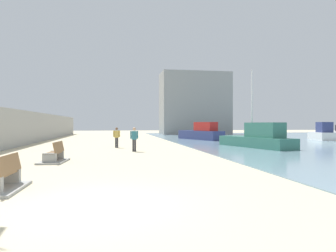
{
  "coord_description": "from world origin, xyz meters",
  "views": [
    {
      "loc": [
        0.46,
        -7.07,
        1.82
      ],
      "look_at": [
        3.43,
        10.43,
        1.7
      ],
      "focal_mm": 32.79,
      "sensor_mm": 36.0,
      "label": 1
    }
  ],
  "objects_px": {
    "boat_mid_bay": "(323,133)",
    "person_standing": "(134,138)",
    "bench_far": "(54,157)",
    "boat_distant": "(258,138)",
    "person_walking": "(117,136)",
    "bench_near": "(1,182)",
    "boat_nearest": "(201,133)"
  },
  "relations": [
    {
      "from": "boat_mid_bay",
      "to": "person_standing",
      "type": "bearing_deg",
      "value": -153.75
    },
    {
      "from": "bench_far",
      "to": "boat_distant",
      "type": "distance_m",
      "value": 14.98
    },
    {
      "from": "person_walking",
      "to": "boat_mid_bay",
      "type": "height_order",
      "value": "boat_mid_bay"
    },
    {
      "from": "bench_near",
      "to": "person_walking",
      "type": "relative_size",
      "value": 1.36
    },
    {
      "from": "boat_mid_bay",
      "to": "boat_nearest",
      "type": "height_order",
      "value": "boat_mid_bay"
    },
    {
      "from": "bench_far",
      "to": "person_walking",
      "type": "xyz_separation_m",
      "value": [
        2.95,
        8.48,
        0.66
      ]
    },
    {
      "from": "person_walking",
      "to": "bench_near",
      "type": "bearing_deg",
      "value": -101.97
    },
    {
      "from": "bench_far",
      "to": "person_walking",
      "type": "relative_size",
      "value": 1.39
    },
    {
      "from": "boat_distant",
      "to": "bench_far",
      "type": "bearing_deg",
      "value": -154.33
    },
    {
      "from": "bench_near",
      "to": "boat_distant",
      "type": "relative_size",
      "value": 0.29
    },
    {
      "from": "person_standing",
      "to": "boat_distant",
      "type": "distance_m",
      "value": 9.54
    },
    {
      "from": "person_walking",
      "to": "boat_distant",
      "type": "relative_size",
      "value": 0.21
    },
    {
      "from": "bench_far",
      "to": "boat_nearest",
      "type": "relative_size",
      "value": 0.31
    },
    {
      "from": "bench_near",
      "to": "boat_mid_bay",
      "type": "bearing_deg",
      "value": 40.25
    },
    {
      "from": "bench_far",
      "to": "boat_mid_bay",
      "type": "height_order",
      "value": "boat_mid_bay"
    },
    {
      "from": "person_standing",
      "to": "boat_nearest",
      "type": "bearing_deg",
      "value": 58.21
    },
    {
      "from": "person_walking",
      "to": "boat_nearest",
      "type": "relative_size",
      "value": 0.22
    },
    {
      "from": "person_walking",
      "to": "person_standing",
      "type": "xyz_separation_m",
      "value": [
        1.13,
        -3.52,
        0.03
      ]
    },
    {
      "from": "bench_near",
      "to": "bench_far",
      "type": "xyz_separation_m",
      "value": [
        0.18,
        6.29,
        0.0
      ]
    },
    {
      "from": "person_walking",
      "to": "boat_mid_bay",
      "type": "xyz_separation_m",
      "value": [
        22.76,
        7.14,
        -0.14
      ]
    },
    {
      "from": "person_standing",
      "to": "boat_distant",
      "type": "bearing_deg",
      "value": 9.19
    },
    {
      "from": "bench_near",
      "to": "person_walking",
      "type": "xyz_separation_m",
      "value": [
        3.13,
        14.77,
        0.66
      ]
    },
    {
      "from": "bench_near",
      "to": "boat_nearest",
      "type": "relative_size",
      "value": 0.3
    },
    {
      "from": "bench_far",
      "to": "boat_nearest",
      "type": "distance_m",
      "value": 22.35
    },
    {
      "from": "bench_near",
      "to": "boat_distant",
      "type": "xyz_separation_m",
      "value": [
        13.68,
        12.78,
        0.5
      ]
    },
    {
      "from": "boat_distant",
      "to": "boat_nearest",
      "type": "height_order",
      "value": "boat_distant"
    },
    {
      "from": "bench_far",
      "to": "boat_nearest",
      "type": "bearing_deg",
      "value": 56.02
    },
    {
      "from": "person_standing",
      "to": "boat_mid_bay",
      "type": "height_order",
      "value": "boat_mid_bay"
    },
    {
      "from": "bench_far",
      "to": "person_standing",
      "type": "relative_size",
      "value": 1.36
    },
    {
      "from": "person_standing",
      "to": "boat_nearest",
      "type": "distance_m",
      "value": 15.96
    },
    {
      "from": "boat_distant",
      "to": "person_standing",
      "type": "bearing_deg",
      "value": -170.81
    },
    {
      "from": "bench_near",
      "to": "person_standing",
      "type": "relative_size",
      "value": 1.32
    }
  ]
}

